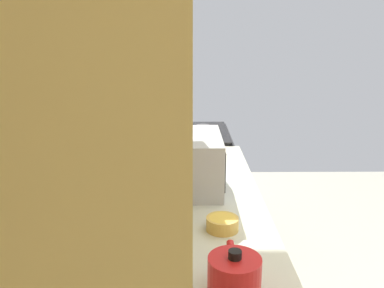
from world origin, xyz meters
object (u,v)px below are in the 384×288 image
(oven_range, at_px, (189,187))
(microwave, at_px, (188,162))
(bowl, at_px, (222,223))
(kettle, at_px, (234,276))

(oven_range, bearing_deg, microwave, 179.49)
(oven_range, distance_m, microwave, 1.23)
(bowl, xyz_separation_m, kettle, (-0.41, 0.00, 0.03))
(microwave, height_order, kettle, microwave)
(oven_range, height_order, microwave, microwave)
(oven_range, xyz_separation_m, kettle, (-1.95, -0.13, 0.49))
(microwave, distance_m, bowl, 0.49)
(oven_range, bearing_deg, kettle, -176.33)
(bowl, bearing_deg, oven_range, 4.63)
(kettle, bearing_deg, microwave, 8.88)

